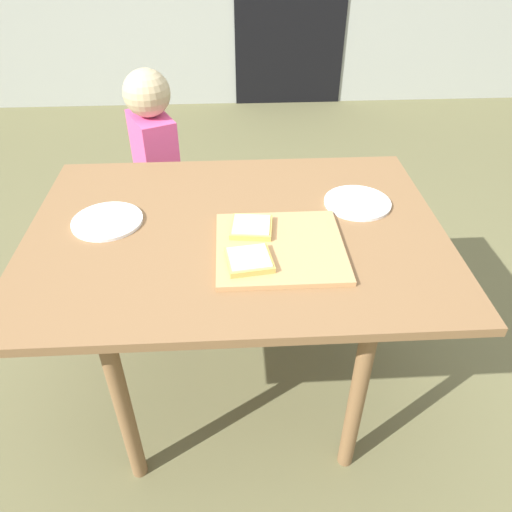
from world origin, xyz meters
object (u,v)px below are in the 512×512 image
pizza_slice_near_left (249,260)px  pizza_slice_far_left (251,227)px  plate_white_left (107,221)px  child_left (156,165)px  plate_white_right (357,203)px  dining_table (236,249)px  cutting_board (280,247)px

pizza_slice_near_left → pizza_slice_far_left: size_ratio=1.02×
plate_white_left → child_left: 0.69m
plate_white_right → child_left: 0.95m
pizza_slice_near_left → plate_white_right: bearing=40.2°
dining_table → plate_white_right: size_ratio=5.81×
cutting_board → plate_white_right: size_ratio=1.67×
plate_white_right → plate_white_left: (-0.77, -0.06, 0.00)m
pizza_slice_far_left → plate_white_right: 0.37m
dining_table → plate_white_right: bearing=16.4°
pizza_slice_near_left → child_left: 0.99m
cutting_board → pizza_slice_far_left: bearing=132.9°
dining_table → pizza_slice_far_left: size_ratio=9.42×
cutting_board → child_left: bearing=118.2°
dining_table → cutting_board: 0.19m
dining_table → pizza_slice_near_left: bearing=-80.3°
plate_white_left → pizza_slice_far_left: bearing=-11.0°
dining_table → cutting_board: bearing=-43.2°
pizza_slice_near_left → plate_white_right: 0.47m
dining_table → pizza_slice_far_left: (0.05, -0.03, 0.10)m
pizza_slice_near_left → plate_white_left: 0.48m
plate_white_right → dining_table: bearing=-163.6°
pizza_slice_far_left → plate_white_left: pizza_slice_far_left is taller
cutting_board → child_left: (-0.45, 0.83, -0.15)m
dining_table → child_left: 0.79m
pizza_slice_far_left → pizza_slice_near_left: bearing=-95.0°
plate_white_left → plate_white_right: bearing=4.7°
dining_table → child_left: size_ratio=1.26×
pizza_slice_far_left → plate_white_right: size_ratio=0.62×
child_left → plate_white_right: bearing=-40.3°
plate_white_right → plate_white_left: 0.77m
pizza_slice_far_left → child_left: child_left is taller
pizza_slice_near_left → cutting_board: bearing=39.7°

